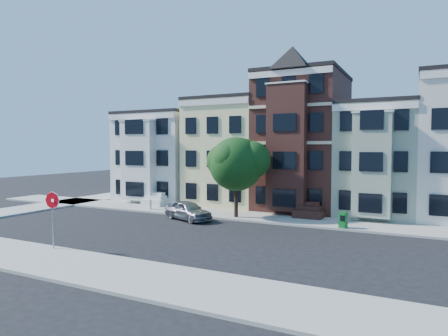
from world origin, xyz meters
The scene contains 13 objects.
ground centered at (0.00, 0.00, 0.00)m, with size 120.00×120.00×0.00m, color black.
far_sidewalk centered at (0.00, 8.00, 0.07)m, with size 60.00×4.00×0.15m, color #9E9B93.
near_sidewalk centered at (0.00, -8.00, 0.07)m, with size 60.00×4.00×0.15m, color #9E9B93.
cross_sidewalk centered at (-22.00, 0.00, 0.07)m, with size 4.00×60.00×0.15m, color #9E9B93.
house_white centered at (-15.00, 14.50, 4.50)m, with size 8.00×9.00×9.00m, color white.
house_yellow centered at (-7.00, 14.50, 5.00)m, with size 7.00×9.00×10.00m, color #F3E69F.
house_brown centered at (0.00, 14.50, 6.00)m, with size 7.00×9.00×12.00m, color #381A14.
house_green centered at (6.50, 14.50, 4.50)m, with size 6.00×9.00×9.00m, color gray.
street_tree centered at (-3.22, 6.87, 4.04)m, with size 6.69×6.69×7.78m, color #1B4B18, non-canonical shape.
parked_car centered at (-6.35, 4.74, 0.75)m, with size 1.78×4.42×1.51m, color gray.
newspaper_box centered at (5.08, 6.30, 0.69)m, with size 0.48×0.43×1.07m, color #0D6021.
fire_hydrant centered at (-11.65, 6.99, 0.51)m, with size 0.25×0.25×0.72m, color silver.
stop_sign centered at (-8.02, -6.41, 1.90)m, with size 0.96×0.13×3.51m, color #BF020D, non-canonical shape.
Camera 1 is at (9.90, -21.41, 5.65)m, focal length 32.00 mm.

